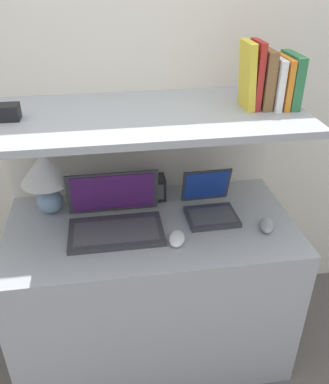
{
  "coord_description": "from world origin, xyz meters",
  "views": [
    {
      "loc": [
        -0.16,
        -1.1,
        1.75
      ],
      "look_at": [
        0.06,
        0.32,
        0.9
      ],
      "focal_mm": 38.0,
      "sensor_mm": 36.0,
      "label": 1
    }
  ],
  "objects_px": {
    "book_orange": "(282,82)",
    "book_brown": "(265,79)",
    "second_mouse": "(267,225)",
    "book_white": "(274,82)",
    "laptop_large": "(115,219)",
    "book_green": "(290,80)",
    "table_lamp": "(45,174)",
    "shelf_gadget": "(7,112)",
    "laptop_small": "(210,206)",
    "book_red": "(256,75)",
    "book_yellow": "(247,76)",
    "computer_mouse": "(177,238)",
    "router_box": "(151,188)"
  },
  "relations": [
    {
      "from": "book_orange",
      "to": "book_brown",
      "type": "bearing_deg",
      "value": 180.0
    },
    {
      "from": "second_mouse",
      "to": "book_white",
      "type": "relative_size",
      "value": 0.6
    },
    {
      "from": "laptop_large",
      "to": "book_green",
      "type": "xyz_separation_m",
      "value": [
        0.72,
        0.08,
        0.53
      ]
    },
    {
      "from": "book_white",
      "to": "book_brown",
      "type": "bearing_deg",
      "value": 180.0
    },
    {
      "from": "table_lamp",
      "to": "shelf_gadget",
      "type": "xyz_separation_m",
      "value": [
        -0.08,
        -0.1,
        0.31
      ]
    },
    {
      "from": "laptop_small",
      "to": "book_green",
      "type": "height_order",
      "value": "book_green"
    },
    {
      "from": "book_white",
      "to": "book_green",
      "type": "bearing_deg",
      "value": 0.0
    },
    {
      "from": "laptop_large",
      "to": "book_red",
      "type": "relative_size",
      "value": 1.54
    },
    {
      "from": "book_white",
      "to": "book_yellow",
      "type": "xyz_separation_m",
      "value": [
        -0.11,
        0.0,
        0.03
      ]
    },
    {
      "from": "computer_mouse",
      "to": "shelf_gadget",
      "type": "bearing_deg",
      "value": 160.62
    },
    {
      "from": "book_red",
      "to": "router_box",
      "type": "bearing_deg",
      "value": 160.02
    },
    {
      "from": "table_lamp",
      "to": "book_red",
      "type": "height_order",
      "value": "book_red"
    },
    {
      "from": "laptop_large",
      "to": "book_red",
      "type": "bearing_deg",
      "value": 7.56
    },
    {
      "from": "book_brown",
      "to": "book_yellow",
      "type": "relative_size",
      "value": 0.87
    },
    {
      "from": "table_lamp",
      "to": "book_orange",
      "type": "xyz_separation_m",
      "value": [
        0.96,
        -0.1,
        0.38
      ]
    },
    {
      "from": "book_orange",
      "to": "shelf_gadget",
      "type": "distance_m",
      "value": 1.04
    },
    {
      "from": "computer_mouse",
      "to": "book_yellow",
      "type": "xyz_separation_m",
      "value": [
        0.3,
        0.21,
        0.58
      ]
    },
    {
      "from": "book_green",
      "to": "book_red",
      "type": "xyz_separation_m",
      "value": [
        -0.14,
        -0.0,
        0.03
      ]
    },
    {
      "from": "laptop_small",
      "to": "book_green",
      "type": "relative_size",
      "value": 1.17
    },
    {
      "from": "book_white",
      "to": "table_lamp",
      "type": "bearing_deg",
      "value": 173.99
    },
    {
      "from": "laptop_small",
      "to": "book_yellow",
      "type": "relative_size",
      "value": 0.93
    },
    {
      "from": "book_brown",
      "to": "book_red",
      "type": "height_order",
      "value": "book_red"
    },
    {
      "from": "book_orange",
      "to": "book_red",
      "type": "height_order",
      "value": "book_red"
    },
    {
      "from": "laptop_large",
      "to": "router_box",
      "type": "height_order",
      "value": "laptop_large"
    },
    {
      "from": "computer_mouse",
      "to": "book_brown",
      "type": "relative_size",
      "value": 0.54
    },
    {
      "from": "book_red",
      "to": "laptop_large",
      "type": "bearing_deg",
      "value": -172.44
    },
    {
      "from": "laptop_small",
      "to": "computer_mouse",
      "type": "bearing_deg",
      "value": -135.17
    },
    {
      "from": "laptop_large",
      "to": "computer_mouse",
      "type": "height_order",
      "value": "laptop_large"
    },
    {
      "from": "laptop_large",
      "to": "book_orange",
      "type": "xyz_separation_m",
      "value": [
        0.68,
        0.08,
        0.52
      ]
    },
    {
      "from": "book_orange",
      "to": "book_brown",
      "type": "height_order",
      "value": "book_brown"
    },
    {
      "from": "computer_mouse",
      "to": "router_box",
      "type": "relative_size",
      "value": 0.92
    },
    {
      "from": "book_orange",
      "to": "shelf_gadget",
      "type": "xyz_separation_m",
      "value": [
        -1.04,
        0.0,
        -0.07
      ]
    },
    {
      "from": "book_white",
      "to": "computer_mouse",
      "type": "bearing_deg",
      "value": -153.08
    },
    {
      "from": "book_red",
      "to": "book_yellow",
      "type": "bearing_deg",
      "value": 180.0
    },
    {
      "from": "router_box",
      "to": "second_mouse",
      "type": "bearing_deg",
      "value": -35.66
    },
    {
      "from": "second_mouse",
      "to": "router_box",
      "type": "relative_size",
      "value": 0.9
    },
    {
      "from": "shelf_gadget",
      "to": "computer_mouse",
      "type": "bearing_deg",
      "value": -19.38
    },
    {
      "from": "book_orange",
      "to": "book_yellow",
      "type": "bearing_deg",
      "value": 180.0
    },
    {
      "from": "router_box",
      "to": "book_orange",
      "type": "bearing_deg",
      "value": -15.83
    },
    {
      "from": "router_box",
      "to": "shelf_gadget",
      "type": "relative_size",
      "value": 1.49
    },
    {
      "from": "book_green",
      "to": "book_yellow",
      "type": "bearing_deg",
      "value": -180.0
    },
    {
      "from": "book_brown",
      "to": "laptop_small",
      "type": "bearing_deg",
      "value": -171.01
    },
    {
      "from": "computer_mouse",
      "to": "book_brown",
      "type": "xyz_separation_m",
      "value": [
        0.37,
        0.21,
        0.57
      ]
    },
    {
      "from": "table_lamp",
      "to": "book_red",
      "type": "bearing_deg",
      "value": -6.56
    },
    {
      "from": "table_lamp",
      "to": "laptop_small",
      "type": "relative_size",
      "value": 1.24
    },
    {
      "from": "laptop_large",
      "to": "book_white",
      "type": "bearing_deg",
      "value": 6.66
    },
    {
      "from": "laptop_small",
      "to": "second_mouse",
      "type": "distance_m",
      "value": 0.26
    },
    {
      "from": "book_red",
      "to": "book_green",
      "type": "bearing_deg",
      "value": 0.0
    },
    {
      "from": "book_green",
      "to": "book_brown",
      "type": "height_order",
      "value": "book_brown"
    },
    {
      "from": "laptop_large",
      "to": "book_green",
      "type": "bearing_deg",
      "value": 6.05
    }
  ]
}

